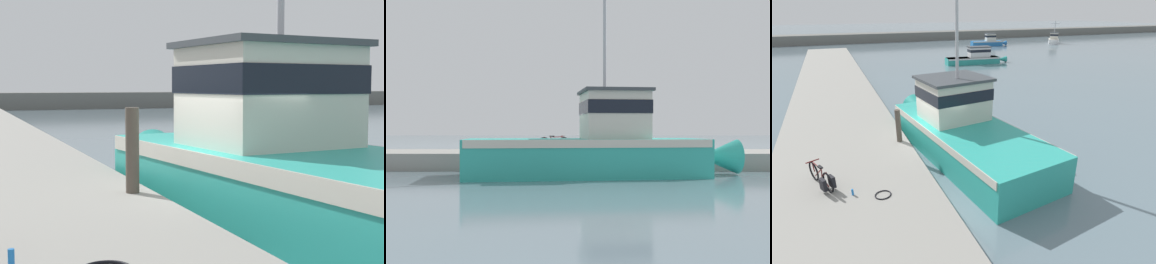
{
  "view_description": "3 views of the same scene",
  "coord_description": "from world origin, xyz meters",
  "views": [
    {
      "loc": [
        -4.29,
        -9.6,
        2.64
      ],
      "look_at": [
        -0.9,
        -1.12,
        1.91
      ],
      "focal_mm": 55.0,
      "sensor_mm": 36.0,
      "label": 1
    },
    {
      "loc": [
        20.43,
        -1.24,
        1.83
      ],
      "look_at": [
        0.07,
        -1.28,
        1.77
      ],
      "focal_mm": 45.0,
      "sensor_mm": 36.0,
      "label": 2
    },
    {
      "loc": [
        -3.87,
        -12.36,
        6.23
      ],
      "look_at": [
        1.1,
        -1.14,
        1.25
      ],
      "focal_mm": 28.0,
      "sensor_mm": 36.0,
      "label": 3
    }
  ],
  "objects": [
    {
      "name": "ground_plane",
      "position": [
        0.0,
        0.0,
        0.0
      ],
      "size": [
        320.0,
        320.0,
        0.0
      ],
      "primitive_type": "plane",
      "color": "slate"
    },
    {
      "name": "fishing_boat_main",
      "position": [
        1.22,
        -0.52,
        1.22
      ],
      "size": [
        4.58,
        11.25,
        10.18
      ],
      "rotation": [
        0.0,
        0.0,
        0.12
      ],
      "color": "teal",
      "rests_on": "ground_plane"
    },
    {
      "name": "boat_blue_far",
      "position": [
        38.91,
        38.71,
        0.8
      ],
      "size": [
        4.05,
        4.71,
        4.39
      ],
      "rotation": [
        0.0,
        0.0,
        2.49
      ],
      "color": "silver",
      "rests_on": "ground_plane"
    },
    {
      "name": "boat_green_anchored",
      "position": [
        13.07,
        22.17,
        0.81
      ],
      "size": [
        8.08,
        2.55,
        2.13
      ],
      "rotation": [
        0.0,
        0.0,
        -1.69
      ],
      "color": "teal",
      "rests_on": "ground_plane"
    },
    {
      "name": "dock_pier",
      "position": [
        -3.88,
        0.0,
        0.39
      ],
      "size": [
        5.47,
        80.0,
        0.78
      ],
      "primitive_type": "cube",
      "color": "gray",
      "rests_on": "ground_plane"
    },
    {
      "name": "boat_red_outer",
      "position": [
        24.41,
        39.97,
        0.82
      ],
      "size": [
        7.1,
        2.5,
        2.31
      ],
      "rotation": [
        0.0,
        0.0,
        -1.71
      ],
      "color": "#236BB2",
      "rests_on": "ground_plane"
    },
    {
      "name": "bicycle_touring",
      "position": [
        -4.66,
        -2.7,
        1.14
      ],
      "size": [
        0.84,
        1.69,
        0.78
      ],
      "rotation": [
        0.0,
        0.0,
        0.4
      ],
      "color": "black",
      "rests_on": "dock_pier"
    },
    {
      "name": "water_bottle_by_bike",
      "position": [
        -3.84,
        -3.54,
        0.89
      ],
      "size": [
        0.07,
        0.07,
        0.21
      ],
      "primitive_type": "cylinder",
      "color": "blue",
      "rests_on": "dock_pier"
    },
    {
      "name": "mooring_post",
      "position": [
        -1.52,
        0.1,
        1.52
      ],
      "size": [
        0.24,
        0.24,
        1.47
      ],
      "primitive_type": "cylinder",
      "color": "#51473D",
      "rests_on": "dock_pier"
    },
    {
      "name": "hose_coil",
      "position": [
        -2.96,
        -3.95,
        0.8
      ],
      "size": [
        0.52,
        0.52,
        0.04
      ],
      "primitive_type": "torus",
      "color": "black",
      "rests_on": "dock_pier"
    },
    {
      "name": "far_shoreline",
      "position": [
        30.0,
        57.1,
        0.9
      ],
      "size": [
        180.0,
        5.0,
        1.8
      ],
      "primitive_type": "cube",
      "color": "slate",
      "rests_on": "ground_plane"
    }
  ]
}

